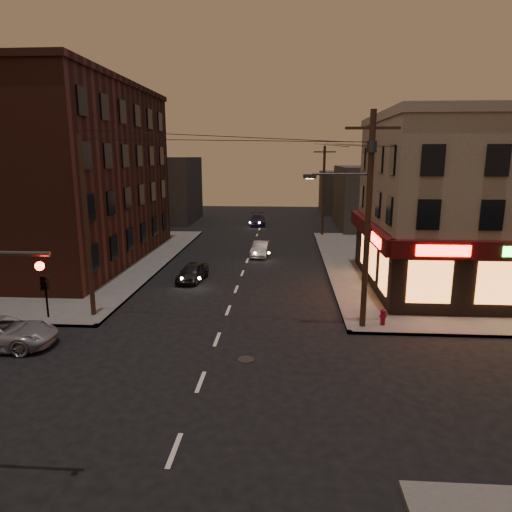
# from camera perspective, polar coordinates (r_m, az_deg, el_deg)

# --- Properties ---
(ground) EXTENTS (120.00, 120.00, 0.00)m
(ground) POSITION_cam_1_polar(r_m,az_deg,el_deg) (17.54, -6.94, -15.37)
(ground) COLOR black
(ground) RESTS_ON ground
(sidewalk_ne) EXTENTS (24.00, 28.00, 0.15)m
(sidewalk_ne) POSITION_cam_1_polar(r_m,az_deg,el_deg) (38.21, 26.75, -1.15)
(sidewalk_ne) COLOR #514F4C
(sidewalk_ne) RESTS_ON ground
(sidewalk_nw) EXTENTS (24.00, 28.00, 0.15)m
(sidewalk_nw) POSITION_cam_1_polar(r_m,az_deg,el_deg) (41.00, -27.17, -0.35)
(sidewalk_nw) COLOR #514F4C
(sidewalk_nw) RESTS_ON ground
(pizza_building) EXTENTS (15.85, 12.85, 10.50)m
(pizza_building) POSITION_cam_1_polar(r_m,az_deg,el_deg) (31.54, 28.05, 5.85)
(pizza_building) COLOR tan
(pizza_building) RESTS_ON sidewalk_ne
(brick_apartment) EXTENTS (12.00, 20.00, 13.00)m
(brick_apartment) POSITION_cam_1_polar(r_m,az_deg,el_deg) (38.51, -23.62, 9.15)
(brick_apartment) COLOR #482217
(brick_apartment) RESTS_ON sidewalk_nw
(bg_building_ne_a) EXTENTS (10.00, 12.00, 7.00)m
(bg_building_ne_a) POSITION_cam_1_polar(r_m,az_deg,el_deg) (54.54, 15.52, 7.06)
(bg_building_ne_a) COLOR #3F3D3A
(bg_building_ne_a) RESTS_ON ground
(bg_building_nw) EXTENTS (9.00, 10.00, 8.00)m
(bg_building_nw) POSITION_cam_1_polar(r_m,az_deg,el_deg) (59.59, -11.93, 8.14)
(bg_building_nw) COLOR #3F3D3A
(bg_building_nw) RESTS_ON ground
(bg_building_ne_b) EXTENTS (8.00, 8.00, 6.00)m
(bg_building_ne_b) POSITION_cam_1_polar(r_m,az_deg,el_deg) (68.02, 11.49, 7.81)
(bg_building_ne_b) COLOR #3F3D3A
(bg_building_ne_b) RESTS_ON ground
(utility_pole_main) EXTENTS (4.20, 0.44, 10.00)m
(utility_pole_main) POSITION_cam_1_polar(r_m,az_deg,el_deg) (21.47, 13.58, 5.67)
(utility_pole_main) COLOR #382619
(utility_pole_main) RESTS_ON sidewalk_ne
(utility_pole_far) EXTENTS (0.26, 0.26, 9.00)m
(utility_pole_far) POSITION_cam_1_polar(r_m,az_deg,el_deg) (47.51, 8.43, 8.04)
(utility_pole_far) COLOR #382619
(utility_pole_far) RESTS_ON sidewalk_ne
(utility_pole_west) EXTENTS (0.24, 0.24, 9.00)m
(utility_pole_west) POSITION_cam_1_polar(r_m,az_deg,el_deg) (24.12, -20.39, 3.28)
(utility_pole_west) COLOR #382619
(utility_pole_west) RESTS_ON sidewalk_nw
(sedan_near) EXTENTS (1.90, 3.71, 1.21)m
(sedan_near) POSITION_cam_1_polar(r_m,az_deg,el_deg) (30.56, -7.95, -2.02)
(sedan_near) COLOR black
(sedan_near) RESTS_ON ground
(sedan_mid) EXTENTS (1.64, 3.77, 1.21)m
(sedan_mid) POSITION_cam_1_polar(r_m,az_deg,el_deg) (37.84, 0.61, 0.89)
(sedan_mid) COLOR slate
(sedan_mid) RESTS_ON ground
(sedan_far) EXTENTS (2.21, 4.76, 1.35)m
(sedan_far) POSITION_cam_1_polar(r_m,az_deg,el_deg) (54.81, 0.16, 4.56)
(sedan_far) COLOR #181931
(sedan_far) RESTS_ON ground
(fire_hydrant) EXTENTS (0.36, 0.36, 0.80)m
(fire_hydrant) POSITION_cam_1_polar(r_m,az_deg,el_deg) (23.03, 15.60, -7.25)
(fire_hydrant) COLOR maroon
(fire_hydrant) RESTS_ON sidewalk_ne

